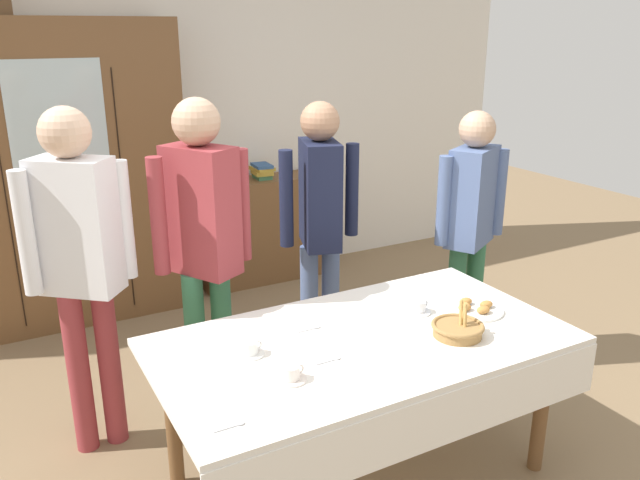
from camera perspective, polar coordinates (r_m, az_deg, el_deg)
ground_plane at (r=3.47m, az=1.67°, el=-18.39°), size 12.00×12.00×0.00m
back_wall at (r=5.29m, az=-13.08°, el=10.02°), size 6.40×0.10×2.70m
dining_table at (r=2.95m, az=4.15°, el=-10.58°), size 1.87×1.02×0.75m
wall_cabinet at (r=4.88m, az=-22.07°, el=5.19°), size 1.69×0.46×2.15m
bookshelf_low at (r=5.48m, az=-5.03°, el=0.96°), size 1.13×0.35×0.89m
book_stack at (r=5.35m, az=-5.18°, el=6.15°), size 0.17×0.22×0.12m
tea_cup_near_right at (r=2.79m, az=-6.30°, el=-9.61°), size 0.13×0.13×0.06m
tea_cup_center at (r=2.59m, az=-2.62°, el=-11.81°), size 0.13×0.13×0.06m
tea_cup_far_right at (r=3.19m, az=8.71°, el=-5.93°), size 0.13×0.13×0.06m
bread_basket at (r=2.99m, az=12.16°, el=-7.73°), size 0.24×0.24×0.16m
pastry_plate at (r=3.27m, az=13.61°, el=-5.94°), size 0.28×0.28×0.05m
spoon_front_edge at (r=2.74m, az=1.10°, el=-10.63°), size 0.12×0.02×0.01m
spoon_mid_right at (r=3.00m, az=-0.63°, el=-7.88°), size 0.12×0.02×0.01m
spoon_far_left at (r=2.36m, az=-7.64°, el=-16.07°), size 0.12×0.02×0.01m
person_beside_shelf at (r=3.24m, az=-20.63°, el=-0.83°), size 0.52×0.38×1.75m
person_behind_table_right at (r=4.04m, az=13.26°, el=2.16°), size 0.52×0.35×1.62m
person_near_right_end at (r=3.80m, az=-0.00°, el=2.38°), size 0.52×0.40×1.69m
person_by_cabinet at (r=3.32m, az=-10.38°, el=0.67°), size 0.52×0.41×1.76m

